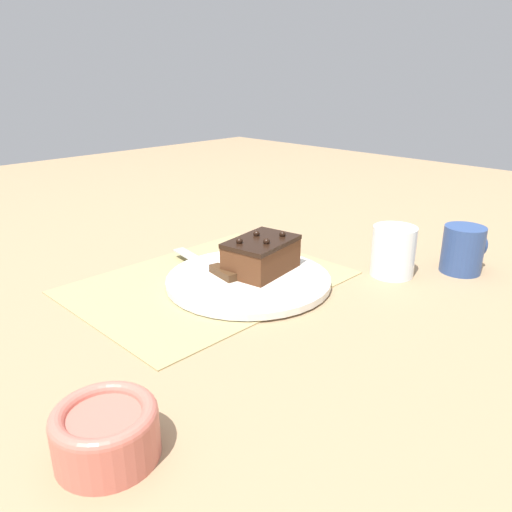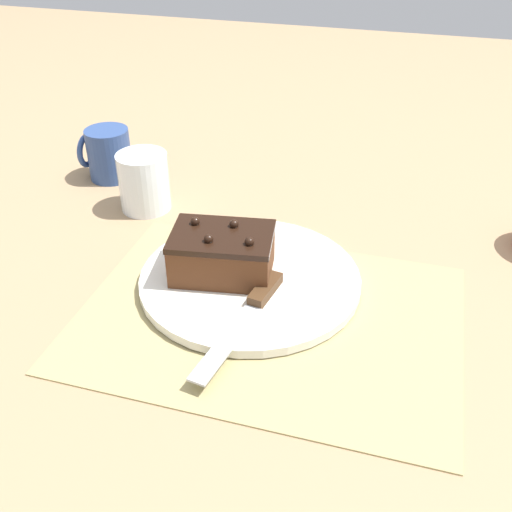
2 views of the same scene
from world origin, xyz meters
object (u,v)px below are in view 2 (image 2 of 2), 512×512
(cake_plate, at_px, (250,279))
(chocolate_cake, at_px, (222,253))
(coffee_mug, at_px, (108,154))
(serving_knife, at_px, (253,306))
(drinking_glass, at_px, (144,182))

(cake_plate, xyz_separation_m, chocolate_cake, (0.04, 0.00, 0.04))
(cake_plate, relative_size, coffee_mug, 3.27)
(serving_knife, distance_m, drinking_glass, 0.33)
(serving_knife, xyz_separation_m, coffee_mug, (0.35, -0.31, 0.02))
(chocolate_cake, distance_m, drinking_glass, 0.24)
(serving_knife, relative_size, coffee_mug, 2.32)
(serving_knife, height_order, coffee_mug, coffee_mug)
(cake_plate, distance_m, serving_knife, 0.07)
(cake_plate, height_order, drinking_glass, drinking_glass)
(drinking_glass, xyz_separation_m, coffee_mug, (0.11, -0.08, -0.00))
(chocolate_cake, bearing_deg, drinking_glass, -40.62)
(serving_knife, distance_m, coffee_mug, 0.47)
(cake_plate, height_order, chocolate_cake, chocolate_cake)
(cake_plate, bearing_deg, chocolate_cake, 5.89)
(chocolate_cake, height_order, drinking_glass, drinking_glass)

